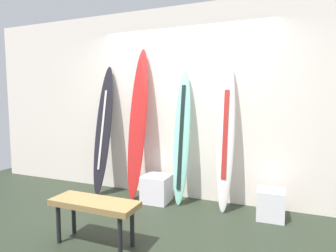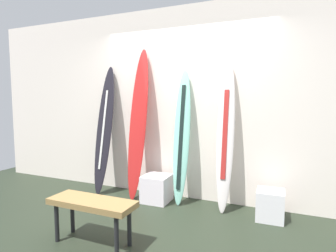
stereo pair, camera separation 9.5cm
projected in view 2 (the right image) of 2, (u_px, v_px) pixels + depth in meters
The scene contains 9 objects.
ground at pixel (147, 233), 3.14m from camera, with size 8.00×8.00×0.04m, color #242C1F.
wall_back at pixel (187, 104), 4.19m from camera, with size 7.20×0.20×2.80m, color silver.
surfboard_charcoal at pixel (104, 130), 4.40m from camera, with size 0.29×0.46×1.99m.
surfboard_crimson at pixel (138, 123), 4.15m from camera, with size 0.29×0.44×2.22m.
surfboard_seafoam at pixel (182, 138), 3.93m from camera, with size 0.24×0.38×1.89m.
surfboard_ivory at pixel (225, 135), 3.66m from camera, with size 0.24×0.40×2.02m.
display_block_left at pixel (270, 205), 3.42m from camera, with size 0.33×0.33×0.36m.
display_block_center at pixel (157, 188), 4.03m from camera, with size 0.38×0.38×0.38m.
bench at pixel (92, 206), 2.83m from camera, with size 0.91×0.32×0.46m.
Camera 2 is at (1.41, -2.67, 1.47)m, focal length 30.07 mm.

